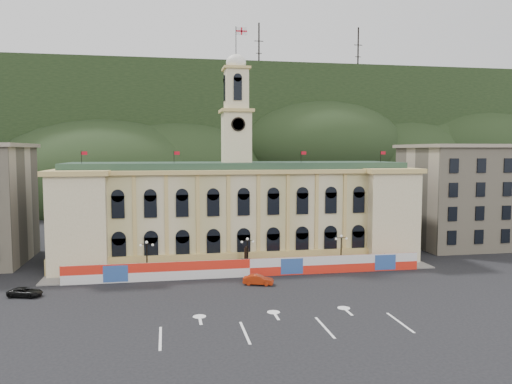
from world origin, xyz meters
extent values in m
plane|color=black|center=(0.00, 0.00, 0.00)|extent=(260.00, 260.00, 0.00)
cube|color=black|center=(0.00, 130.00, 22.00)|extent=(230.00, 70.00, 44.00)
cube|color=#595651|center=(35.00, 110.00, 30.00)|extent=(22.00, 8.00, 14.00)
cube|color=#595651|center=(-48.00, 108.00, 26.00)|extent=(16.00, 7.00, 10.00)
cylinder|color=black|center=(20.00, 115.00, 50.00)|extent=(0.50, 0.50, 20.00)
cylinder|color=black|center=(55.00, 115.00, 50.00)|extent=(0.50, 0.50, 20.00)
cube|color=beige|center=(0.00, 28.00, 7.00)|extent=(55.00, 15.00, 14.00)
cube|color=tan|center=(0.00, 20.20, 1.20)|extent=(56.00, 0.80, 2.40)
cube|color=tan|center=(0.00, 28.00, 14.30)|extent=(56.20, 16.20, 0.60)
cube|color=#284331|center=(0.00, 28.00, 15.00)|extent=(53.00, 13.00, 1.20)
cube|color=beige|center=(-23.50, 27.00, 7.00)|extent=(8.00, 17.00, 14.00)
cube|color=beige|center=(23.50, 27.00, 7.00)|extent=(8.00, 17.00, 14.00)
cube|color=beige|center=(0.00, 28.00, 19.60)|extent=(4.40, 4.40, 8.00)
cube|color=tan|center=(0.00, 28.00, 23.80)|extent=(5.20, 5.20, 0.50)
cube|color=beige|center=(0.00, 28.00, 27.10)|extent=(3.60, 3.60, 6.50)
cube|color=tan|center=(0.00, 28.00, 30.50)|extent=(4.20, 4.20, 0.40)
cylinder|color=black|center=(0.00, 25.70, 21.60)|extent=(2.20, 0.20, 2.20)
ellipsoid|color=silver|center=(0.00, 28.00, 31.40)|extent=(3.20, 3.20, 2.72)
cylinder|color=black|center=(0.00, 28.00, 34.60)|extent=(0.12, 0.12, 5.00)
cube|color=white|center=(0.90, 28.00, 36.40)|extent=(1.80, 0.04, 1.20)
cube|color=red|center=(0.90, 27.97, 36.40)|extent=(1.80, 0.02, 0.22)
cube|color=red|center=(0.90, 27.97, 36.40)|extent=(0.22, 0.02, 1.20)
cube|color=#B4A68B|center=(43.00, 31.00, 9.00)|extent=(20.00, 16.00, 18.00)
cube|color=gray|center=(43.00, 31.00, 18.30)|extent=(21.00, 17.00, 0.60)
cube|color=red|center=(0.00, 15.00, 1.25)|extent=(50.00, 0.25, 2.50)
cube|color=#2C4E94|center=(-18.00, 14.86, 1.25)|extent=(3.20, 0.05, 2.20)
cube|color=#2C4E94|center=(6.00, 14.86, 1.25)|extent=(3.20, 0.05, 2.20)
cube|color=#2C4E94|center=(20.00, 14.86, 1.25)|extent=(3.20, 0.05, 2.20)
cube|color=slate|center=(0.00, 17.75, 0.08)|extent=(56.00, 5.50, 0.16)
cube|color=#595651|center=(0.00, 18.00, 0.90)|extent=(1.40, 1.40, 1.80)
cylinder|color=black|center=(0.00, 18.00, 2.60)|extent=(0.60, 0.60, 1.60)
sphere|color=black|center=(0.00, 18.00, 3.50)|extent=(0.44, 0.44, 0.44)
cylinder|color=black|center=(-14.00, 17.00, 0.15)|extent=(0.44, 0.44, 0.30)
cylinder|color=black|center=(-14.00, 17.00, 2.40)|extent=(0.18, 0.18, 4.80)
cube|color=black|center=(-14.00, 17.00, 4.70)|extent=(1.60, 0.08, 0.08)
sphere|color=silver|center=(-14.80, 17.00, 4.55)|extent=(0.36, 0.36, 0.36)
sphere|color=silver|center=(-13.20, 17.00, 4.55)|extent=(0.36, 0.36, 0.36)
sphere|color=silver|center=(-14.00, 17.00, 4.95)|extent=(0.40, 0.40, 0.40)
cylinder|color=black|center=(0.00, 17.00, 0.15)|extent=(0.44, 0.44, 0.30)
cylinder|color=black|center=(0.00, 17.00, 2.40)|extent=(0.18, 0.18, 4.80)
cube|color=black|center=(0.00, 17.00, 4.70)|extent=(1.60, 0.08, 0.08)
sphere|color=silver|center=(-0.80, 17.00, 4.55)|extent=(0.36, 0.36, 0.36)
sphere|color=silver|center=(0.80, 17.00, 4.55)|extent=(0.36, 0.36, 0.36)
sphere|color=silver|center=(0.00, 17.00, 4.95)|extent=(0.40, 0.40, 0.40)
cylinder|color=black|center=(14.00, 17.00, 0.15)|extent=(0.44, 0.44, 0.30)
cylinder|color=black|center=(14.00, 17.00, 2.40)|extent=(0.18, 0.18, 4.80)
cube|color=black|center=(14.00, 17.00, 4.70)|extent=(1.60, 0.08, 0.08)
sphere|color=silver|center=(13.20, 17.00, 4.55)|extent=(0.36, 0.36, 0.36)
sphere|color=silver|center=(14.80, 17.00, 4.55)|extent=(0.36, 0.36, 0.36)
sphere|color=silver|center=(14.00, 17.00, 4.95)|extent=(0.40, 0.40, 0.40)
imported|color=#9F260B|center=(0.41, 10.69, 0.65)|extent=(3.74, 4.77, 1.30)
imported|color=black|center=(-28.07, 10.42, 0.56)|extent=(3.88, 4.96, 1.12)
camera|label=1|loc=(-11.27, -52.06, 17.43)|focal=35.00mm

